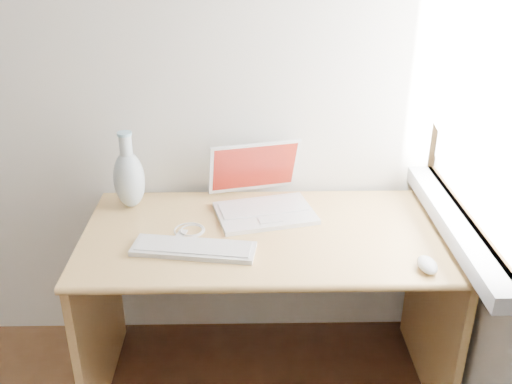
{
  "coord_description": "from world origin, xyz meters",
  "views": [
    {
      "loc": [
        0.95,
        -0.46,
        1.77
      ],
      "look_at": [
        0.99,
        1.35,
        0.9
      ],
      "focal_mm": 40.0,
      "sensor_mm": 36.0,
      "label": 1
    }
  ],
  "objects_px": {
    "laptop": "(265,197)",
    "vase": "(129,177)",
    "desk": "(266,267)",
    "external_keyboard": "(194,248)"
  },
  "relations": [
    {
      "from": "laptop",
      "to": "vase",
      "type": "xyz_separation_m",
      "value": [
        -0.54,
        0.04,
        0.07
      ]
    },
    {
      "from": "desk",
      "to": "external_keyboard",
      "type": "distance_m",
      "value": 0.4
    },
    {
      "from": "laptop",
      "to": "external_keyboard",
      "type": "bearing_deg",
      "value": -143.1
    },
    {
      "from": "desk",
      "to": "vase",
      "type": "height_order",
      "value": "vase"
    },
    {
      "from": "laptop",
      "to": "vase",
      "type": "height_order",
      "value": "vase"
    },
    {
      "from": "vase",
      "to": "external_keyboard",
      "type": "bearing_deg",
      "value": -51.67
    },
    {
      "from": "desk",
      "to": "vase",
      "type": "distance_m",
      "value": 0.65
    },
    {
      "from": "vase",
      "to": "laptop",
      "type": "bearing_deg",
      "value": -4.17
    },
    {
      "from": "desk",
      "to": "external_keyboard",
      "type": "bearing_deg",
      "value": -140.81
    },
    {
      "from": "external_keyboard",
      "to": "vase",
      "type": "relative_size",
      "value": 1.41
    }
  ]
}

